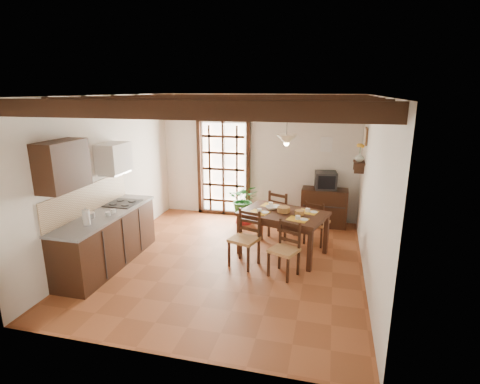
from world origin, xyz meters
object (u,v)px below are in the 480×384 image
(crt_tv, at_px, (326,180))
(chair_near_left, at_px, (244,249))
(kitchen_counter, at_px, (107,238))
(sideboard, at_px, (324,207))
(dining_table, at_px, (283,218))
(chair_far_left, at_px, (281,222))
(chair_near_right, at_px, (284,259))
(pendant_lamp, at_px, (287,139))
(chair_far_right, at_px, (316,230))
(potted_plant, at_px, (244,198))

(crt_tv, bearing_deg, chair_near_left, -126.09)
(kitchen_counter, distance_m, sideboard, 4.49)
(kitchen_counter, bearing_deg, dining_table, 22.02)
(chair_far_left, height_order, crt_tv, crt_tv)
(dining_table, height_order, chair_near_right, chair_near_right)
(pendant_lamp, bearing_deg, chair_far_right, 41.97)
(chair_far_left, relative_size, pendant_lamp, 1.14)
(potted_plant, bearing_deg, chair_near_left, -76.42)
(chair_near_right, bearing_deg, chair_far_left, 122.83)
(chair_near_left, relative_size, chair_far_right, 1.08)
(kitchen_counter, height_order, chair_near_left, kitchen_counter)
(kitchen_counter, xyz_separation_m, potted_plant, (1.76, 2.56, 0.10))
(pendant_lamp, bearing_deg, potted_plant, 128.63)
(chair_far_left, distance_m, potted_plant, 1.13)
(kitchen_counter, height_order, potted_plant, potted_plant)
(chair_far_right, distance_m, crt_tv, 1.31)
(sideboard, bearing_deg, kitchen_counter, -140.36)
(pendant_lamp, bearing_deg, kitchen_counter, -156.25)
(chair_near_left, distance_m, chair_near_right, 0.73)
(chair_far_left, bearing_deg, crt_tv, -108.54)
(chair_far_left, xyz_separation_m, chair_far_right, (0.70, -0.21, -0.03))
(potted_plant, height_order, pendant_lamp, pendant_lamp)
(dining_table, bearing_deg, crt_tv, 85.06)
(dining_table, distance_m, potted_plant, 1.77)
(crt_tv, bearing_deg, dining_table, -119.49)
(chair_near_right, relative_size, pendant_lamp, 1.05)
(chair_near_right, bearing_deg, chair_far_right, 96.77)
(kitchen_counter, distance_m, chair_near_left, 2.32)
(chair_far_left, xyz_separation_m, sideboard, (0.81, 0.87, 0.11))
(sideboard, relative_size, pendant_lamp, 1.15)
(chair_near_left, height_order, chair_far_right, chair_near_left)
(sideboard, height_order, crt_tv, crt_tv)
(chair_near_left, height_order, crt_tv, crt_tv)
(sideboard, distance_m, potted_plant, 1.76)
(chair_near_left, bearing_deg, chair_far_right, 64.84)
(chair_far_left, bearing_deg, dining_table, 123.92)
(sideboard, bearing_deg, crt_tv, -89.35)
(chair_near_left, bearing_deg, kitchen_counter, -148.94)
(kitchen_counter, distance_m, chair_near_right, 2.97)
(dining_table, relative_size, sideboard, 1.72)
(dining_table, xyz_separation_m, pendant_lamp, (0.00, 0.10, 1.39))
(chair_far_left, distance_m, pendant_lamp, 1.92)
(chair_near_left, distance_m, sideboard, 2.61)
(kitchen_counter, relative_size, chair_near_left, 2.39)
(kitchen_counter, xyz_separation_m, chair_near_left, (2.25, 0.53, -0.18))
(kitchen_counter, height_order, chair_far_left, kitchen_counter)
(chair_far_right, bearing_deg, chair_far_left, 3.35)
(dining_table, relative_size, chair_far_left, 1.73)
(chair_far_right, relative_size, crt_tv, 1.79)
(chair_far_right, distance_m, sideboard, 1.09)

